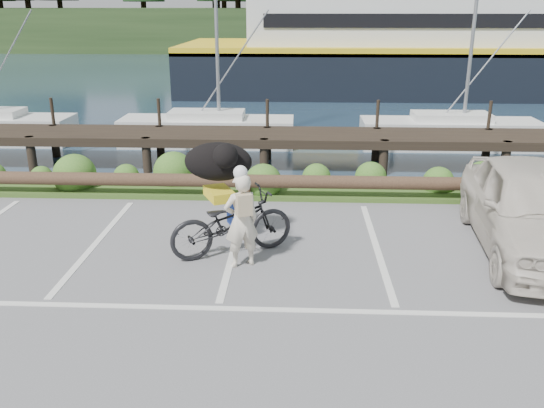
{
  "coord_description": "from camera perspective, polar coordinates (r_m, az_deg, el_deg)",
  "views": [
    {
      "loc": [
        1.13,
        -7.8,
        4.17
      ],
      "look_at": [
        0.72,
        1.14,
        1.1
      ],
      "focal_mm": 38.0,
      "sensor_mm": 36.0,
      "label": 1
    }
  ],
  "objects": [
    {
      "name": "bicycle",
      "position": [
        10.11,
        -4.01,
        -1.9
      ],
      "size": [
        2.34,
        1.63,
        1.17
      ],
      "primitive_type": "imported",
      "rotation": [
        0.0,
        0.0,
        2.0
      ],
      "color": "black",
      "rests_on": "ground"
    },
    {
      "name": "dog",
      "position": [
        10.47,
        -5.36,
        4.2
      ],
      "size": [
        1.06,
        1.37,
        0.71
      ],
      "primitive_type": "ellipsoid",
      "rotation": [
        0.0,
        0.0,
        2.0
      ],
      "color": "black",
      "rests_on": "bicycle"
    },
    {
      "name": "vegetation_strip",
      "position": [
        13.78,
        -2.2,
        1.53
      ],
      "size": [
        34.0,
        1.6,
        0.1
      ],
      "primitive_type": "cube",
      "color": "#3D5B21",
      "rests_on": "ground"
    },
    {
      "name": "harbor_backdrop",
      "position": [
        86.37,
        2.23,
        16.18
      ],
      "size": [
        170.0,
        160.0,
        30.0
      ],
      "color": "#1A2D3F",
      "rests_on": "ground"
    },
    {
      "name": "parked_car",
      "position": [
        11.15,
        24.39,
        -0.33
      ],
      "size": [
        2.35,
        4.92,
        1.62
      ],
      "primitive_type": "imported",
      "rotation": [
        0.0,
        0.0,
        -0.09
      ],
      "color": "beige",
      "rests_on": "ground"
    },
    {
      "name": "cyclist",
      "position": [
        9.57,
        -3.06,
        -1.65
      ],
      "size": [
        0.7,
        0.6,
        1.62
      ],
      "primitive_type": "imported",
      "rotation": [
        0.0,
        0.0,
        3.58
      ],
      "color": "beige",
      "rests_on": "ground"
    },
    {
      "name": "ground",
      "position": [
        8.92,
        -5.04,
        -9.02
      ],
      "size": [
        72.0,
        72.0,
        0.0
      ],
      "primitive_type": "plane",
      "color": "#5E5E61"
    },
    {
      "name": "log_rail",
      "position": [
        13.13,
        -2.45,
        0.41
      ],
      "size": [
        32.0,
        0.3,
        0.6
      ],
      "primitive_type": null,
      "color": "#443021",
      "rests_on": "ground"
    }
  ]
}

